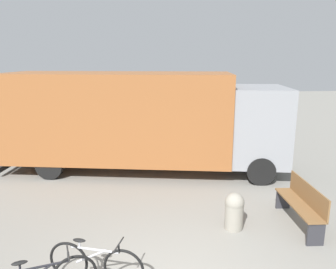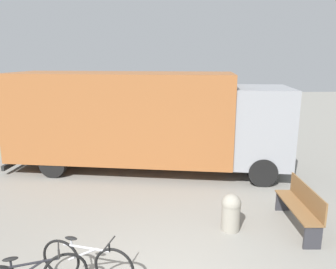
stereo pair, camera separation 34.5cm
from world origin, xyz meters
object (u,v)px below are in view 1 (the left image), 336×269
at_px(delivery_truck, 141,118).
at_px(bollard_near_bench, 234,210).
at_px(bicycle_middle, 95,263).
at_px(park_bench, 302,203).

xyz_separation_m(delivery_truck, bollard_near_bench, (1.86, -4.06, -1.29)).
bearing_deg(bicycle_middle, delivery_truck, 99.27).
relative_size(park_bench, bicycle_middle, 1.13).
distance_m(bicycle_middle, bollard_near_bench, 3.13).
bearing_deg(bicycle_middle, bollard_near_bench, 46.81).
xyz_separation_m(delivery_truck, park_bench, (3.37, -4.06, -1.20)).
bearing_deg(park_bench, bicycle_middle, 112.64).
bearing_deg(bollard_near_bench, park_bench, -0.18).
height_order(delivery_truck, park_bench, delivery_truck).
height_order(delivery_truck, bollard_near_bench, delivery_truck).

